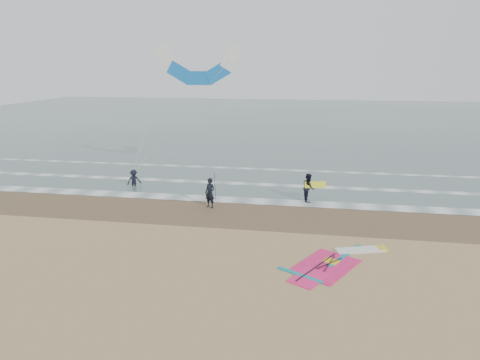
% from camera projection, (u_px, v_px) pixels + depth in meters
% --- Properties ---
extents(ground, '(120.00, 120.00, 0.00)m').
position_uv_depth(ground, '(237.00, 260.00, 18.26)').
color(ground, tan).
rests_on(ground, ground).
extents(sea_water, '(120.00, 80.00, 0.02)m').
position_uv_depth(sea_water, '(291.00, 120.00, 63.97)').
color(sea_water, '#47605E').
rests_on(sea_water, ground).
extents(wet_sand_band, '(120.00, 5.00, 0.01)m').
position_uv_depth(wet_sand_band, '(255.00, 214.00, 23.97)').
color(wet_sand_band, brown).
rests_on(wet_sand_band, ground).
extents(foam_waterline, '(120.00, 9.15, 0.02)m').
position_uv_depth(foam_waterline, '(264.00, 191.00, 28.20)').
color(foam_waterline, white).
rests_on(foam_waterline, ground).
extents(windsurf_rig, '(4.79, 4.54, 0.12)m').
position_uv_depth(windsurf_rig, '(336.00, 262.00, 18.08)').
color(windsurf_rig, white).
rests_on(windsurf_rig, ground).
extents(person_standing, '(0.76, 0.65, 1.77)m').
position_uv_depth(person_standing, '(210.00, 193.00, 24.80)').
color(person_standing, black).
rests_on(person_standing, ground).
extents(person_walking, '(0.80, 0.95, 1.75)m').
position_uv_depth(person_walking, '(308.00, 188.00, 25.94)').
color(person_walking, black).
rests_on(person_walking, ground).
extents(person_wading, '(1.10, 1.06, 1.51)m').
position_uv_depth(person_wading, '(134.00, 176.00, 29.23)').
color(person_wading, black).
rests_on(person_wading, ground).
extents(held_pole, '(0.17, 0.86, 1.82)m').
position_uv_depth(held_pole, '(215.00, 186.00, 24.65)').
color(held_pole, black).
rests_on(held_pole, ground).
extents(carried_kiteboard, '(1.30, 0.51, 0.39)m').
position_uv_depth(carried_kiteboard, '(315.00, 185.00, 25.72)').
color(carried_kiteboard, yellow).
rests_on(carried_kiteboard, ground).
extents(surf_kite, '(7.29, 2.29, 8.52)m').
position_uv_depth(surf_kite, '(198.00, 68.00, 28.82)').
color(surf_kite, white).
rests_on(surf_kite, ground).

